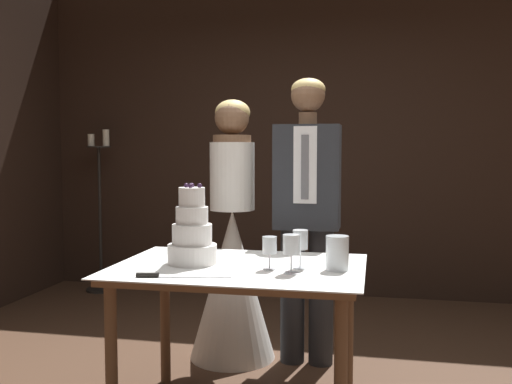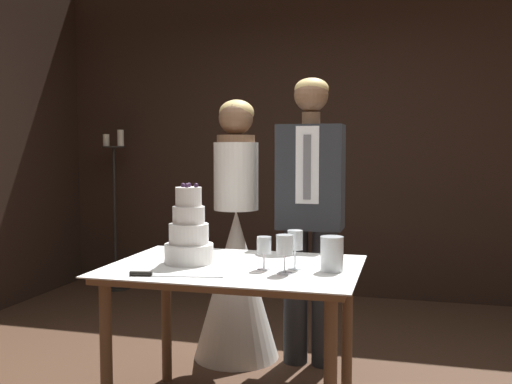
{
  "view_description": "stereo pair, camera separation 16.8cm",
  "coord_description": "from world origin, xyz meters",
  "px_view_note": "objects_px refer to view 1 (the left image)",
  "views": [
    {
      "loc": [
        0.6,
        -2.73,
        1.32
      ],
      "look_at": [
        -0.04,
        0.32,
        1.09
      ],
      "focal_mm": 40.0,
      "sensor_mm": 36.0,
      "label": 1
    },
    {
      "loc": [
        0.76,
        -2.69,
        1.32
      ],
      "look_at": [
        -0.04,
        0.32,
        1.09
      ],
      "focal_mm": 40.0,
      "sensor_mm": 36.0,
      "label": 2
    }
  ],
  "objects_px": {
    "cake_table": "(239,284)",
    "bride": "(232,263)",
    "wine_glass_near": "(270,247)",
    "wine_glass_far": "(291,246)",
    "candle_stand": "(100,217)",
    "wine_glass_middle": "(300,241)",
    "hurricane_candle": "(337,254)",
    "cake_knife": "(165,276)",
    "groom": "(307,206)",
    "tiered_cake": "(192,235)"
  },
  "relations": [
    {
      "from": "wine_glass_middle",
      "to": "hurricane_candle",
      "type": "bearing_deg",
      "value": 0.27
    },
    {
      "from": "cake_knife",
      "to": "cake_table",
      "type": "bearing_deg",
      "value": 40.49
    },
    {
      "from": "cake_table",
      "to": "cake_knife",
      "type": "xyz_separation_m",
      "value": [
        -0.26,
        -0.32,
        0.1
      ]
    },
    {
      "from": "hurricane_candle",
      "to": "groom",
      "type": "relative_size",
      "value": 0.09
    },
    {
      "from": "cake_knife",
      "to": "candle_stand",
      "type": "distance_m",
      "value": 3.01
    },
    {
      "from": "cake_table",
      "to": "cake_knife",
      "type": "height_order",
      "value": "cake_knife"
    },
    {
      "from": "cake_table",
      "to": "candle_stand",
      "type": "xyz_separation_m",
      "value": [
        -1.87,
        2.23,
        0.02
      ]
    },
    {
      "from": "cake_table",
      "to": "hurricane_candle",
      "type": "xyz_separation_m",
      "value": [
        0.47,
        -0.01,
        0.17
      ]
    },
    {
      "from": "wine_glass_near",
      "to": "groom",
      "type": "distance_m",
      "value": 0.87
    },
    {
      "from": "cake_table",
      "to": "tiered_cake",
      "type": "height_order",
      "value": "tiered_cake"
    },
    {
      "from": "candle_stand",
      "to": "tiered_cake",
      "type": "bearing_deg",
      "value": -53.78
    },
    {
      "from": "wine_glass_near",
      "to": "wine_glass_far",
      "type": "distance_m",
      "value": 0.13
    },
    {
      "from": "cake_table",
      "to": "bride",
      "type": "relative_size",
      "value": 0.74
    },
    {
      "from": "cake_table",
      "to": "tiered_cake",
      "type": "bearing_deg",
      "value": -179.48
    },
    {
      "from": "bride",
      "to": "hurricane_candle",
      "type": "bearing_deg",
      "value": -48.98
    },
    {
      "from": "wine_glass_middle",
      "to": "groom",
      "type": "bearing_deg",
      "value": 94.42
    },
    {
      "from": "tiered_cake",
      "to": "wine_glass_far",
      "type": "distance_m",
      "value": 0.52
    },
    {
      "from": "tiered_cake",
      "to": "hurricane_candle",
      "type": "distance_m",
      "value": 0.71
    },
    {
      "from": "groom",
      "to": "wine_glass_far",
      "type": "bearing_deg",
      "value": -87.73
    },
    {
      "from": "wine_glass_near",
      "to": "bride",
      "type": "distance_m",
      "value": 0.98
    },
    {
      "from": "wine_glass_near",
      "to": "bride",
      "type": "bearing_deg",
      "value": 114.77
    },
    {
      "from": "hurricane_candle",
      "to": "tiered_cake",
      "type": "bearing_deg",
      "value": 179.2
    },
    {
      "from": "wine_glass_middle",
      "to": "wine_glass_far",
      "type": "distance_m",
      "value": 0.12
    },
    {
      "from": "cake_table",
      "to": "wine_glass_far",
      "type": "xyz_separation_m",
      "value": [
        0.27,
        -0.12,
        0.22
      ]
    },
    {
      "from": "cake_table",
      "to": "wine_glass_near",
      "type": "distance_m",
      "value": 0.26
    },
    {
      "from": "wine_glass_middle",
      "to": "candle_stand",
      "type": "distance_m",
      "value": 3.12
    },
    {
      "from": "wine_glass_middle",
      "to": "groom",
      "type": "height_order",
      "value": "groom"
    },
    {
      "from": "cake_knife",
      "to": "hurricane_candle",
      "type": "relative_size",
      "value": 2.58
    },
    {
      "from": "hurricane_candle",
      "to": "wine_glass_far",
      "type": "bearing_deg",
      "value": -150.48
    },
    {
      "from": "wine_glass_far",
      "to": "candle_stand",
      "type": "xyz_separation_m",
      "value": [
        -2.14,
        2.35,
        -0.19
      ]
    },
    {
      "from": "cake_table",
      "to": "wine_glass_far",
      "type": "bearing_deg",
      "value": -24.54
    },
    {
      "from": "groom",
      "to": "wine_glass_middle",
      "type": "bearing_deg",
      "value": -85.58
    },
    {
      "from": "hurricane_candle",
      "to": "groom",
      "type": "distance_m",
      "value": 0.86
    },
    {
      "from": "wine_glass_far",
      "to": "hurricane_candle",
      "type": "height_order",
      "value": "wine_glass_far"
    },
    {
      "from": "cake_table",
      "to": "wine_glass_near",
      "type": "xyz_separation_m",
      "value": [
        0.16,
        -0.06,
        0.2
      ]
    },
    {
      "from": "tiered_cake",
      "to": "bride",
      "type": "bearing_deg",
      "value": 90.0
    },
    {
      "from": "wine_glass_near",
      "to": "groom",
      "type": "relative_size",
      "value": 0.09
    },
    {
      "from": "wine_glass_far",
      "to": "bride",
      "type": "relative_size",
      "value": 0.11
    },
    {
      "from": "wine_glass_far",
      "to": "bride",
      "type": "xyz_separation_m",
      "value": [
        -0.51,
        0.93,
        -0.28
      ]
    },
    {
      "from": "wine_glass_middle",
      "to": "bride",
      "type": "relative_size",
      "value": 0.11
    },
    {
      "from": "cake_knife",
      "to": "candle_stand",
      "type": "relative_size",
      "value": 0.28
    },
    {
      "from": "cake_knife",
      "to": "hurricane_candle",
      "type": "xyz_separation_m",
      "value": [
        0.73,
        0.31,
        0.07
      ]
    },
    {
      "from": "wine_glass_near",
      "to": "candle_stand",
      "type": "relative_size",
      "value": 0.1
    },
    {
      "from": "cake_knife",
      "to": "groom",
      "type": "distance_m",
      "value": 1.24
    },
    {
      "from": "cake_table",
      "to": "candle_stand",
      "type": "relative_size",
      "value": 0.8
    },
    {
      "from": "wine_glass_near",
      "to": "groom",
      "type": "bearing_deg",
      "value": 85.01
    },
    {
      "from": "wine_glass_far",
      "to": "wine_glass_middle",
      "type": "bearing_deg",
      "value": 76.77
    },
    {
      "from": "wine_glass_middle",
      "to": "cake_knife",
      "type": "bearing_deg",
      "value": -151.0
    },
    {
      "from": "wine_glass_near",
      "to": "bride",
      "type": "height_order",
      "value": "bride"
    },
    {
      "from": "tiered_cake",
      "to": "wine_glass_near",
      "type": "bearing_deg",
      "value": -8.11
    }
  ]
}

